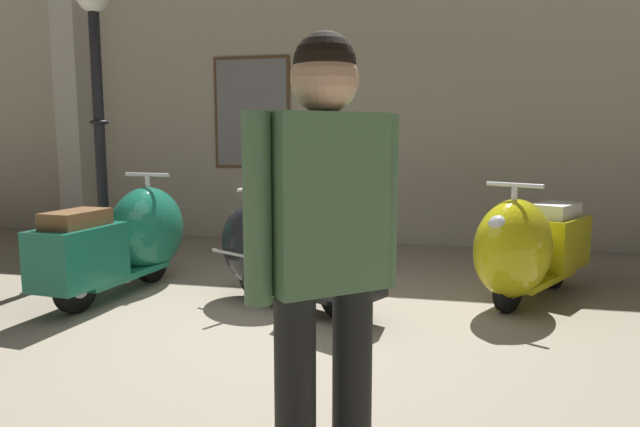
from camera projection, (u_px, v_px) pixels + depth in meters
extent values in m
plane|color=gray|center=(286.00, 332.00, 4.00)|extent=(60.00, 60.00, 0.00)
cube|color=#BCB29E|center=(362.00, 102.00, 7.34)|extent=(18.00, 0.20, 3.71)
cube|color=brown|center=(252.00, 113.00, 7.56)|extent=(1.06, 0.03, 1.49)
cube|color=gray|center=(252.00, 113.00, 7.54)|extent=(0.98, 0.01, 1.41)
cube|color=beige|center=(74.00, 104.00, 7.86)|extent=(0.36, 0.36, 3.71)
cylinder|color=black|center=(152.00, 260.00, 5.39)|extent=(0.13, 0.43, 0.43)
cylinder|color=silver|center=(152.00, 260.00, 5.39)|extent=(0.12, 0.20, 0.19)
cylinder|color=black|center=(76.00, 286.00, 4.44)|extent=(0.13, 0.43, 0.43)
cylinder|color=silver|center=(76.00, 286.00, 4.44)|extent=(0.12, 0.20, 0.19)
cube|color=#196B51|center=(118.00, 274.00, 4.92)|extent=(0.48, 1.04, 0.05)
ellipsoid|color=#196B51|center=(147.00, 230.00, 5.30)|extent=(0.64, 0.95, 0.81)
cube|color=#196B51|center=(78.00, 256.00, 4.45)|extent=(0.50, 0.76, 0.47)
cube|color=brown|center=(76.00, 219.00, 4.41)|extent=(0.35, 0.54, 0.13)
sphere|color=silver|center=(165.00, 203.00, 5.55)|extent=(0.16, 0.16, 0.16)
cylinder|color=silver|center=(148.00, 190.00, 5.28)|extent=(0.05, 0.05, 0.30)
cylinder|color=silver|center=(147.00, 175.00, 5.26)|extent=(0.47, 0.08, 0.03)
cube|color=silver|center=(124.00, 234.00, 5.39)|extent=(0.08, 0.71, 0.03)
cylinder|color=black|center=(257.00, 276.00, 4.84)|extent=(0.38, 0.25, 0.39)
cylinder|color=silver|center=(257.00, 276.00, 4.84)|extent=(0.20, 0.17, 0.18)
cylinder|color=black|center=(342.00, 295.00, 4.24)|extent=(0.38, 0.25, 0.39)
cylinder|color=silver|center=(342.00, 295.00, 4.24)|extent=(0.20, 0.17, 0.18)
cube|color=black|center=(296.00, 287.00, 4.54)|extent=(0.99, 0.75, 0.05)
ellipsoid|color=black|center=(260.00, 245.00, 4.77)|extent=(0.96, 0.83, 0.74)
cube|color=black|center=(338.00, 266.00, 4.24)|extent=(0.77, 0.66, 0.43)
cube|color=black|center=(338.00, 231.00, 4.20)|extent=(0.54, 0.46, 0.12)
sphere|color=silver|center=(238.00, 218.00, 4.92)|extent=(0.15, 0.15, 0.15)
cylinder|color=silver|center=(257.00, 205.00, 4.74)|extent=(0.04, 0.04, 0.27)
cylinder|color=silver|center=(257.00, 189.00, 4.72)|extent=(0.23, 0.40, 0.03)
cube|color=silver|center=(238.00, 255.00, 4.59)|extent=(0.59, 0.32, 0.02)
cylinder|color=black|center=(509.00, 286.00, 4.46)|extent=(0.28, 0.40, 0.42)
cylinder|color=silver|center=(509.00, 286.00, 4.46)|extent=(0.18, 0.21, 0.19)
cylinder|color=black|center=(555.00, 265.00, 5.18)|extent=(0.28, 0.40, 0.42)
cylinder|color=silver|center=(555.00, 265.00, 5.18)|extent=(0.18, 0.21, 0.19)
cube|color=gold|center=(533.00, 277.00, 4.82)|extent=(0.82, 1.04, 0.05)
ellipsoid|color=gold|center=(513.00, 248.00, 4.46)|extent=(0.91, 1.03, 0.79)
cube|color=gold|center=(554.00, 242.00, 5.12)|extent=(0.71, 0.82, 0.46)
cube|color=silver|center=(556.00, 210.00, 5.08)|extent=(0.50, 0.58, 0.12)
sphere|color=silver|center=(498.00, 226.00, 4.21)|extent=(0.16, 0.16, 0.16)
cylinder|color=silver|center=(514.00, 203.00, 4.39)|extent=(0.05, 0.05, 0.29)
cylinder|color=silver|center=(515.00, 185.00, 4.37)|extent=(0.41, 0.26, 0.03)
cylinder|color=black|center=(106.00, 259.00, 6.03)|extent=(0.28, 0.28, 0.18)
cylinder|color=black|center=(100.00, 134.00, 5.86)|extent=(0.11, 0.11, 2.48)
torus|color=black|center=(99.00, 122.00, 5.84)|extent=(0.19, 0.19, 0.04)
cylinder|color=black|center=(352.00, 376.00, 2.04)|extent=(0.15, 0.15, 0.85)
cylinder|color=black|center=(295.00, 389.00, 1.94)|extent=(0.15, 0.15, 0.85)
cube|color=#4C724C|center=(325.00, 202.00, 1.90)|extent=(0.44, 0.41, 0.60)
cylinder|color=#4C724C|center=(385.00, 202.00, 2.02)|extent=(0.09, 0.09, 0.62)
cylinder|color=#4C724C|center=(257.00, 209.00, 1.79)|extent=(0.09, 0.09, 0.62)
sphere|color=tan|center=(325.00, 79.00, 1.85)|extent=(0.23, 0.23, 0.23)
sphere|color=black|center=(325.00, 63.00, 1.84)|extent=(0.21, 0.21, 0.21)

